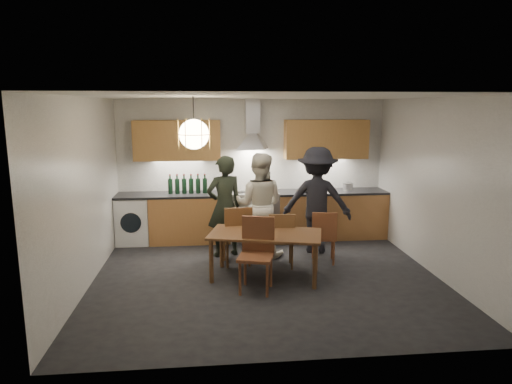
{
  "coord_description": "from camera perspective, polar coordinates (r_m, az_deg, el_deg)",
  "views": [
    {
      "loc": [
        -0.79,
        -6.3,
        2.48
      ],
      "look_at": [
        -0.11,
        0.4,
        1.2
      ],
      "focal_mm": 32.0,
      "sensor_mm": 36.0,
      "label": 1
    }
  ],
  "objects": [
    {
      "name": "person_left",
      "position": [
        7.54,
        -3.96,
        -1.8
      ],
      "size": [
        0.71,
        0.58,
        1.69
      ],
      "primitive_type": "imported",
      "rotation": [
        0.0,
        0.0,
        3.47
      ],
      "color": "black",
      "rests_on": "ground"
    },
    {
      "name": "dining_table",
      "position": [
        6.62,
        1.17,
        -5.78
      ],
      "size": [
        1.74,
        1.17,
        0.67
      ],
      "rotation": [
        0.0,
        0.0,
        -0.25
      ],
      "color": "brown",
      "rests_on": "ground"
    },
    {
      "name": "room_shell",
      "position": [
        6.39,
        1.37,
        3.82
      ],
      "size": [
        5.02,
        4.52,
        2.61
      ],
      "color": "white",
      "rests_on": "ground"
    },
    {
      "name": "chair_back_right",
      "position": [
        7.3,
        8.48,
        -5.18
      ],
      "size": [
        0.45,
        0.45,
        0.85
      ],
      "rotation": [
        0.0,
        0.0,
        2.96
      ],
      "color": "brown",
      "rests_on": "ground"
    },
    {
      "name": "range_stove",
      "position": [
        8.53,
        -0.3,
        -3.06
      ],
      "size": [
        0.9,
        0.6,
        0.92
      ],
      "color": "silver",
      "rests_on": "ground"
    },
    {
      "name": "wine_bottles",
      "position": [
        8.39,
        -8.54,
        1.01
      ],
      "size": [
        0.71,
        0.08,
        0.35
      ],
      "color": "black",
      "rests_on": "counter_run"
    },
    {
      "name": "chair_back_left",
      "position": [
        7.13,
        -2.33,
        -4.99
      ],
      "size": [
        0.47,
        0.47,
        0.95
      ],
      "rotation": [
        0.0,
        0.0,
        3.24
      ],
      "color": "brown",
      "rests_on": "ground"
    },
    {
      "name": "person_mid",
      "position": [
        7.55,
        0.4,
        -1.6
      ],
      "size": [
        0.99,
        0.86,
        1.73
      ],
      "primitive_type": "imported",
      "rotation": [
        0.0,
        0.0,
        2.86
      ],
      "color": "beige",
      "rests_on": "ground"
    },
    {
      "name": "person_right",
      "position": [
        7.8,
        7.62,
        -1.01
      ],
      "size": [
        1.3,
        0.95,
        1.8
      ],
      "primitive_type": "imported",
      "rotation": [
        0.0,
        0.0,
        2.88
      ],
      "color": "black",
      "rests_on": "ground"
    },
    {
      "name": "mixing_bowl",
      "position": [
        8.51,
        6.43,
        0.23
      ],
      "size": [
        0.36,
        0.36,
        0.07
      ],
      "primitive_type": "imported",
      "rotation": [
        0.0,
        0.0,
        -0.42
      ],
      "color": "silver",
      "rests_on": "counter_run"
    },
    {
      "name": "chair_back_mid",
      "position": [
        7.02,
        3.19,
        -5.6
      ],
      "size": [
        0.43,
        0.43,
        0.88
      ],
      "rotation": [
        0.0,
        0.0,
        3.06
      ],
      "color": "brown",
      "rests_on": "ground"
    },
    {
      "name": "counter_run",
      "position": [
        8.53,
        -0.14,
        -3.0
      ],
      "size": [
        5.0,
        0.62,
        0.9
      ],
      "color": "tan",
      "rests_on": "ground"
    },
    {
      "name": "stock_pot",
      "position": [
        8.82,
        11.4,
        0.66
      ],
      "size": [
        0.19,
        0.19,
        0.13
      ],
      "primitive_type": "cylinder",
      "rotation": [
        0.0,
        0.0,
        -0.02
      ],
      "color": "#B9B9BC",
      "rests_on": "counter_run"
    },
    {
      "name": "wall_fixtures",
      "position": [
        8.42,
        -0.39,
        6.63
      ],
      "size": [
        4.3,
        0.54,
        1.1
      ],
      "color": "tan",
      "rests_on": "ground"
    },
    {
      "name": "chair_front",
      "position": [
        6.23,
        0.12,
        -7.1
      ],
      "size": [
        0.55,
        0.55,
        0.99
      ],
      "rotation": [
        0.0,
        0.0,
        -0.27
      ],
      "color": "brown",
      "rests_on": "ground"
    },
    {
      "name": "pendant_lamp",
      "position": [
        6.21,
        -7.76,
        7.16
      ],
      "size": [
        0.43,
        0.43,
        0.7
      ],
      "color": "black",
      "rests_on": "ground"
    },
    {
      "name": "ground",
      "position": [
        6.81,
        1.3,
        -10.58
      ],
      "size": [
        5.0,
        5.0,
        0.0
      ],
      "primitive_type": "plane",
      "color": "black",
      "rests_on": "ground"
    }
  ]
}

